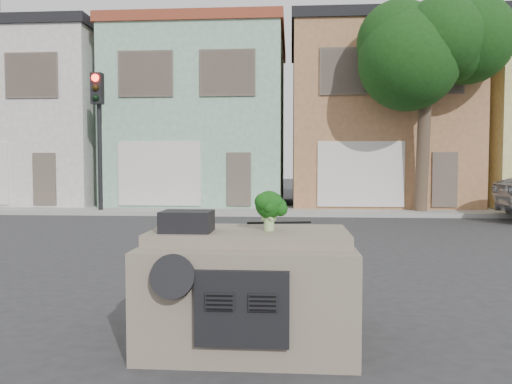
# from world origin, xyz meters

# --- Properties ---
(ground_plane) EXTENTS (120.00, 120.00, 0.00)m
(ground_plane) POSITION_xyz_m (0.00, 0.00, 0.00)
(ground_plane) COLOR #303033
(ground_plane) RESTS_ON ground
(sidewalk) EXTENTS (40.00, 3.00, 0.15)m
(sidewalk) POSITION_xyz_m (0.00, 10.50, 0.07)
(sidewalk) COLOR gray
(sidewalk) RESTS_ON ground
(townhouse_white) EXTENTS (7.20, 8.20, 7.55)m
(townhouse_white) POSITION_xyz_m (-11.00, 14.50, 3.77)
(townhouse_white) COLOR beige
(townhouse_white) RESTS_ON ground
(townhouse_mint) EXTENTS (7.20, 8.20, 7.55)m
(townhouse_mint) POSITION_xyz_m (-3.50, 14.50, 3.77)
(townhouse_mint) COLOR #8DB79B
(townhouse_mint) RESTS_ON ground
(townhouse_tan) EXTENTS (7.20, 8.20, 7.55)m
(townhouse_tan) POSITION_xyz_m (4.00, 14.50, 3.77)
(townhouse_tan) COLOR #A26F48
(townhouse_tan) RESTS_ON ground
(traffic_signal) EXTENTS (0.40, 0.40, 5.10)m
(traffic_signal) POSITION_xyz_m (-6.50, 9.50, 2.55)
(traffic_signal) COLOR black
(traffic_signal) RESTS_ON ground
(tree_near) EXTENTS (4.40, 4.00, 8.50)m
(tree_near) POSITION_xyz_m (5.00, 9.80, 4.25)
(tree_near) COLOR #143910
(tree_near) RESTS_ON ground
(car_dashboard) EXTENTS (2.00, 1.80, 1.12)m
(car_dashboard) POSITION_xyz_m (0.00, -3.00, 0.56)
(car_dashboard) COLOR #776B5A
(car_dashboard) RESTS_ON ground
(instrument_hump) EXTENTS (0.48, 0.38, 0.20)m
(instrument_hump) POSITION_xyz_m (-0.58, -3.35, 1.22)
(instrument_hump) COLOR black
(instrument_hump) RESTS_ON car_dashboard
(wiper_arm) EXTENTS (0.69, 0.15, 0.02)m
(wiper_arm) POSITION_xyz_m (0.28, -2.62, 1.13)
(wiper_arm) COLOR black
(wiper_arm) RESTS_ON car_dashboard
(broccoli) EXTENTS (0.43, 0.43, 0.40)m
(broccoli) POSITION_xyz_m (0.20, -3.21, 1.32)
(broccoli) COLOR #0F3A0C
(broccoli) RESTS_ON car_dashboard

